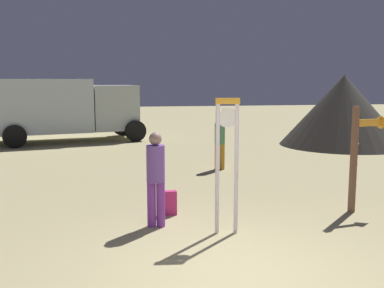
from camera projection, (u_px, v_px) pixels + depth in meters
ground_plane at (239, 277)px, 6.01m from camera, size 80.00×80.00×0.00m
standing_clock at (227, 154)px, 7.55m from camera, size 0.41×0.13×2.31m
arrow_sign at (367, 142)px, 8.89m from camera, size 0.89×0.31×2.11m
person_near_clock at (156, 175)px, 7.94m from camera, size 0.33×0.33×1.70m
backpack at (170, 203)px, 8.77m from camera, size 0.27×0.18×0.47m
person_distant at (220, 140)px, 13.15m from camera, size 0.30×0.30×1.58m
box_truck_near at (54, 107)px, 19.02m from camera, size 7.22×3.93×2.66m
dome_tent at (343, 110)px, 18.07m from camera, size 4.99×4.99×2.83m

